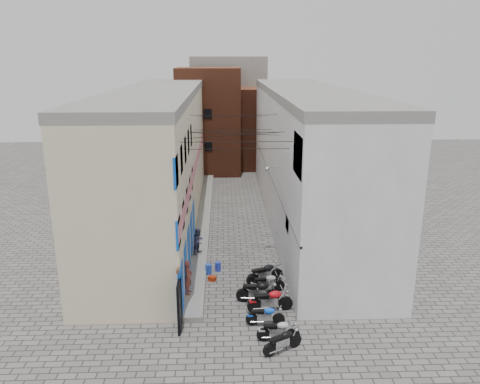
{
  "coord_description": "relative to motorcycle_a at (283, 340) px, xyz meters",
  "views": [
    {
      "loc": [
        -0.64,
        -17.78,
        11.02
      ],
      "look_at": [
        0.36,
        9.77,
        3.0
      ],
      "focal_mm": 35.0,
      "sensor_mm": 36.0,
      "label": 1
    }
  ],
  "objects": [
    {
      "name": "building_right",
      "position": [
        3.43,
        15.16,
        4.0
      ],
      "size": [
        5.94,
        26.0,
        9.0
      ],
      "color": "silver",
      "rests_on": "ground"
    },
    {
      "name": "motorcycle_b",
      "position": [
        -0.08,
        0.73,
        0.0
      ],
      "size": [
        1.77,
        0.6,
        1.01
      ],
      "primitive_type": null,
      "rotation": [
        0.0,
        0.0,
        -1.6
      ],
      "color": "#B0B0B5",
      "rests_on": "ground"
    },
    {
      "name": "motorcycle_g",
      "position": [
        -0.18,
        5.73,
        0.08
      ],
      "size": [
        2.12,
        1.38,
        1.17
      ],
      "primitive_type": null,
      "rotation": [
        0.0,
        0.0,
        -1.17
      ],
      "color": "black",
      "rests_on": "ground"
    },
    {
      "name": "water_jug_far",
      "position": [
        -2.56,
        7.23,
        -0.26
      ],
      "size": [
        0.36,
        0.36,
        0.48
      ],
      "primitive_type": "cylinder",
      "rotation": [
        0.0,
        0.0,
        0.19
      ],
      "color": "#2536BC",
      "rests_on": "ground"
    },
    {
      "name": "motorcycle_f",
      "position": [
        -0.15,
        4.84,
        0.0
      ],
      "size": [
        1.8,
        0.72,
        1.01
      ],
      "primitive_type": null,
      "rotation": [
        0.0,
        0.0,
        -1.47
      ],
      "color": "#999A9E",
      "rests_on": "ground"
    },
    {
      "name": "building_left",
      "position": [
        -6.55,
        15.11,
        3.99
      ],
      "size": [
        5.1,
        27.0,
        9.0
      ],
      "color": "beige",
      "rests_on": "ground"
    },
    {
      "name": "overhead_wires",
      "position": [
        -1.57,
        9.81,
        6.62
      ],
      "size": [
        5.8,
        13.02,
        1.32
      ],
      "color": "black",
      "rests_on": "ground"
    },
    {
      "name": "red_crate",
      "position": [
        -2.84,
        6.08,
        -0.39
      ],
      "size": [
        0.46,
        0.4,
        0.23
      ],
      "primitive_type": "cube",
      "rotation": [
        0.0,
        0.0,
        -0.4
      ],
      "color": "#9B260B",
      "rests_on": "ground"
    },
    {
      "name": "water_jug_near",
      "position": [
        -3.05,
        6.86,
        -0.24
      ],
      "size": [
        0.4,
        0.4,
        0.54
      ],
      "primitive_type": "cylinder",
      "rotation": [
        0.0,
        0.0,
        0.18
      ],
      "color": "#2448B8",
      "rests_on": "ground"
    },
    {
      "name": "far_shopfront",
      "position": [
        -1.57,
        27.36,
        0.69
      ],
      "size": [
        2.0,
        0.3,
        2.4
      ],
      "primitive_type": "cube",
      "color": "black",
      "rests_on": "ground"
    },
    {
      "name": "motorcycle_d",
      "position": [
        -0.19,
        2.99,
        0.1
      ],
      "size": [
        2.15,
        0.92,
        1.21
      ],
      "primitive_type": null,
      "rotation": [
        0.0,
        0.0,
        -1.44
      ],
      "color": "red",
      "rests_on": "ground"
    },
    {
      "name": "motorcycle_a",
      "position": [
        0.0,
        0.0,
        0.0
      ],
      "size": [
        1.8,
        1.3,
        1.01
      ],
      "primitive_type": null,
      "rotation": [
        0.0,
        0.0,
        -1.09
      ],
      "color": "black",
      "rests_on": "ground"
    },
    {
      "name": "motorcycle_e",
      "position": [
        -0.67,
        3.87,
        0.09
      ],
      "size": [
        2.08,
        0.78,
        1.18
      ],
      "primitive_type": null,
      "rotation": [
        0.0,
        0.0,
        -1.64
      ],
      "color": "black",
      "rests_on": "ground"
    },
    {
      "name": "plinth",
      "position": [
        -3.62,
        15.16,
        -0.38
      ],
      "size": [
        0.9,
        26.0,
        0.25
      ],
      "primitive_type": "cube",
      "color": "gray",
      "rests_on": "ground"
    },
    {
      "name": "ground",
      "position": [
        -1.57,
        2.16,
        -0.51
      ],
      "size": [
        90.0,
        90.0,
        0.0
      ],
      "primitive_type": "plane",
      "color": "#5D5B58",
      "rests_on": "ground"
    },
    {
      "name": "motorcycle_c",
      "position": [
        -0.5,
        1.9,
        -0.02
      ],
      "size": [
        1.69,
        0.56,
        0.97
      ],
      "primitive_type": null,
      "rotation": [
        0.0,
        0.0,
        -1.59
      ],
      "color": "blue",
      "rests_on": "ground"
    },
    {
      "name": "person_b",
      "position": [
        -3.66,
        8.99,
        0.49
      ],
      "size": [
        0.87,
        0.91,
        1.49
      ],
      "primitive_type": "imported",
      "rotation": [
        0.0,
        0.0,
        0.99
      ],
      "color": "#353550",
      "rests_on": "plinth"
    },
    {
      "name": "building_far_concrete",
      "position": [
        -1.57,
        36.16,
        4.99
      ],
      "size": [
        8.0,
        5.0,
        11.0
      ],
      "primitive_type": "cube",
      "color": "gray",
      "rests_on": "ground"
    },
    {
      "name": "building_far_brick_right",
      "position": [
        1.43,
        32.16,
        3.49
      ],
      "size": [
        5.0,
        6.0,
        8.0
      ],
      "primitive_type": "cube",
      "color": "brown",
      "rests_on": "ground"
    },
    {
      "name": "person_a",
      "position": [
        -3.92,
        4.34,
        0.58
      ],
      "size": [
        0.43,
        0.63,
        1.68
      ],
      "primitive_type": "imported",
      "rotation": [
        0.0,
        0.0,
        1.52
      ],
      "color": "brown",
      "rests_on": "plinth"
    },
    {
      "name": "building_far_brick_left",
      "position": [
        -3.57,
        30.16,
        4.49
      ],
      "size": [
        6.0,
        6.0,
        10.0
      ],
      "primitive_type": "cube",
      "color": "brown",
      "rests_on": "ground"
    }
  ]
}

